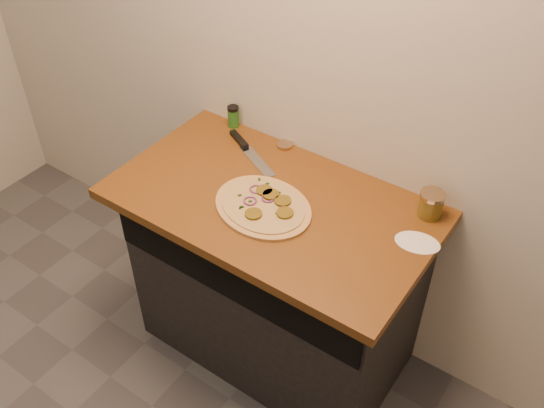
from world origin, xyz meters
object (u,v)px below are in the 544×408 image
Objects in this scene: chefs_knife at (247,149)px; salsa_jar at (431,204)px; pizza at (263,206)px; spice_shaker at (233,116)px.

salsa_jar reaches higher than chefs_knife.
salsa_jar is (0.76, 0.06, 0.04)m from chefs_knife.
spice_shaker is at bearing 138.92° from pizza.
pizza is 1.42× the size of chefs_knife.
chefs_knife is (-0.26, 0.25, -0.00)m from pizza.
chefs_knife is at bearing -35.40° from spice_shaker.
pizza is 4.62× the size of salsa_jar.
salsa_jar reaches higher than pizza.
pizza is 0.55m from spice_shaker.
pizza reaches higher than chefs_knife.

